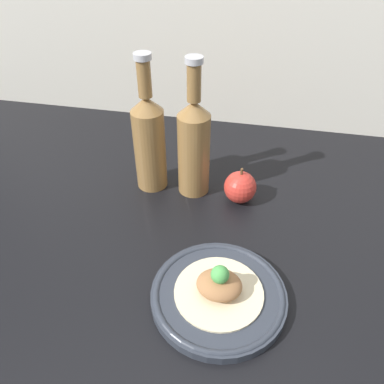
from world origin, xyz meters
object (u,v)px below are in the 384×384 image
plate (219,295)px  apple (240,187)px  cider_bottle_right (194,145)px  plated_food (219,286)px  cider_bottle_left (149,140)px

plate → apple: 27.18cm
plate → apple: (0.62, 27.05, 2.50)cm
cider_bottle_right → plated_food: bearing=-70.6°
plated_food → apple: (0.62, 27.05, 0.13)cm
cider_bottle_right → apple: size_ratio=3.61×
plated_food → cider_bottle_left: size_ratio=0.49×
plated_food → cider_bottle_left: (-20.09, 28.91, 8.55)cm
plate → apple: apple is taller
cider_bottle_right → plate: bearing=-70.6°
cider_bottle_left → apple: bearing=-5.1°
cider_bottle_left → plated_food: bearing=-55.2°
plate → cider_bottle_left: size_ratio=0.75×
plate → apple: size_ratio=2.69×
cider_bottle_right → apple: (10.78, -1.86, -8.42)cm
plate → apple: bearing=88.7°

